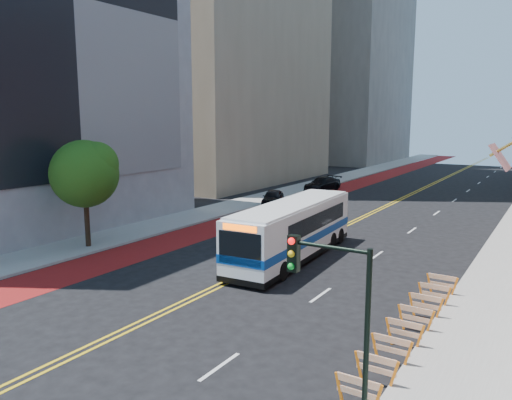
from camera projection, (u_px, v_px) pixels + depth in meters
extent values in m
plane|color=black|center=(154.00, 317.00, 20.73)|extent=(160.00, 160.00, 0.00)
cube|color=gray|center=(270.00, 196.00, 52.10)|extent=(4.00, 140.00, 0.15)
cube|color=maroon|center=(303.00, 200.00, 50.08)|extent=(3.60, 140.00, 0.01)
cube|color=gold|center=(380.00, 208.00, 45.94)|extent=(0.14, 140.00, 0.01)
cube|color=gold|center=(384.00, 208.00, 45.76)|extent=(0.14, 140.00, 0.01)
cube|color=silver|center=(219.00, 367.00, 16.55)|extent=(0.14, 2.20, 0.01)
cube|color=silver|center=(321.00, 295.00, 23.25)|extent=(0.14, 2.20, 0.01)
cube|color=silver|center=(377.00, 255.00, 29.95)|extent=(0.14, 2.20, 0.01)
cube|color=silver|center=(412.00, 230.00, 36.65)|extent=(0.14, 2.20, 0.01)
cube|color=silver|center=(436.00, 213.00, 43.34)|extent=(0.14, 2.20, 0.01)
cube|color=silver|center=(454.00, 200.00, 50.04)|extent=(0.14, 2.20, 0.01)
cube|color=silver|center=(468.00, 191.00, 56.74)|extent=(0.14, 2.20, 0.01)
cube|color=silver|center=(479.00, 183.00, 63.44)|extent=(0.14, 2.20, 0.01)
cube|color=silver|center=(488.00, 177.00, 70.14)|extent=(0.14, 2.20, 0.01)
cube|color=silver|center=(495.00, 172.00, 76.84)|extent=(0.14, 2.20, 0.01)
cube|color=silver|center=(501.00, 167.00, 83.54)|extent=(0.14, 2.20, 0.01)
cube|color=silver|center=(506.00, 164.00, 90.24)|extent=(0.14, 2.20, 0.01)
cube|color=#B21419|center=(500.00, 157.00, 20.25)|extent=(0.75, 1.90, 1.05)
cube|color=gray|center=(9.00, 22.00, 35.96)|extent=(14.00, 24.00, 30.00)
cube|color=orange|center=(340.00, 389.00, 14.25)|extent=(0.32, 0.06, 0.99)
cube|color=orange|center=(377.00, 400.00, 13.68)|extent=(0.32, 0.06, 0.99)
cube|color=orange|center=(358.00, 381.00, 13.90)|extent=(1.25, 0.05, 0.22)
cube|color=orange|center=(358.00, 393.00, 13.96)|extent=(1.25, 0.05, 0.18)
cube|color=orange|center=(359.00, 366.00, 15.55)|extent=(0.32, 0.06, 0.99)
cube|color=orange|center=(394.00, 376.00, 14.97)|extent=(0.32, 0.06, 0.99)
cube|color=orange|center=(377.00, 359.00, 15.20)|extent=(1.25, 0.05, 0.22)
cube|color=orange|center=(376.00, 370.00, 15.25)|extent=(1.25, 0.05, 0.18)
cube|color=orange|center=(375.00, 347.00, 16.85)|extent=(0.32, 0.06, 0.99)
cube|color=orange|center=(408.00, 355.00, 16.27)|extent=(0.32, 0.06, 0.99)
cube|color=orange|center=(392.00, 340.00, 16.49)|extent=(1.25, 0.05, 0.22)
cube|color=orange|center=(391.00, 350.00, 16.55)|extent=(1.25, 0.05, 0.18)
cube|color=orange|center=(389.00, 331.00, 18.14)|extent=(0.32, 0.06, 0.99)
cube|color=orange|center=(420.00, 338.00, 17.57)|extent=(0.32, 0.06, 0.99)
cube|color=orange|center=(405.00, 324.00, 17.79)|extent=(1.25, 0.05, 0.22)
cube|color=orange|center=(404.00, 333.00, 17.85)|extent=(1.25, 0.05, 0.18)
cube|color=orange|center=(401.00, 317.00, 19.44)|extent=(0.32, 0.06, 0.99)
cube|color=orange|center=(430.00, 323.00, 18.87)|extent=(0.32, 0.06, 0.99)
cube|color=orange|center=(416.00, 310.00, 19.09)|extent=(1.25, 0.05, 0.22)
cube|color=orange|center=(416.00, 319.00, 19.15)|extent=(1.25, 0.05, 0.18)
cube|color=orange|center=(412.00, 304.00, 20.74)|extent=(0.32, 0.06, 0.99)
cube|color=orange|center=(439.00, 310.00, 20.17)|extent=(0.32, 0.06, 0.99)
cube|color=orange|center=(426.00, 298.00, 20.39)|extent=(1.25, 0.05, 0.22)
cube|color=orange|center=(425.00, 306.00, 20.44)|extent=(1.25, 0.05, 0.18)
cube|color=orange|center=(421.00, 293.00, 22.04)|extent=(0.32, 0.06, 0.99)
cube|color=orange|center=(447.00, 298.00, 21.46)|extent=(0.32, 0.06, 0.99)
cube|color=orange|center=(435.00, 287.00, 21.69)|extent=(1.25, 0.05, 0.22)
cube|color=orange|center=(434.00, 295.00, 21.74)|extent=(1.25, 0.05, 0.18)
cube|color=orange|center=(429.00, 284.00, 23.34)|extent=(0.32, 0.06, 0.99)
cube|color=orange|center=(454.00, 288.00, 22.76)|extent=(0.32, 0.06, 0.99)
cube|color=orange|center=(442.00, 277.00, 22.98)|extent=(1.25, 0.05, 0.22)
cube|color=orange|center=(442.00, 285.00, 23.04)|extent=(1.25, 0.05, 0.18)
cylinder|color=black|center=(87.00, 221.00, 31.37)|extent=(0.32, 0.32, 3.20)
sphere|color=#19410D|center=(84.00, 174.00, 30.88)|extent=(4.20, 4.20, 4.20)
sphere|color=#19410D|center=(96.00, 164.00, 30.81)|extent=(2.80, 2.80, 2.80)
sphere|color=#19410D|center=(75.00, 167.00, 30.83)|extent=(2.40, 2.40, 2.40)
cylinder|color=black|center=(366.00, 350.00, 11.99)|extent=(0.14, 0.14, 5.00)
cylinder|color=black|center=(330.00, 247.00, 12.13)|extent=(2.00, 0.10, 0.10)
cube|color=black|center=(294.00, 253.00, 12.70)|extent=(0.28, 0.22, 0.95)
sphere|color=red|center=(291.00, 241.00, 12.52)|extent=(0.18, 0.18, 0.18)
sphere|color=yellow|center=(291.00, 254.00, 12.58)|extent=(0.18, 0.18, 0.18)
sphere|color=#0CA526|center=(291.00, 266.00, 12.63)|extent=(0.18, 0.18, 0.18)
cube|color=silver|center=(292.00, 229.00, 28.98)|extent=(3.34, 12.26, 2.88)
cube|color=navy|center=(292.00, 236.00, 29.05)|extent=(3.38, 12.31, 0.45)
cube|color=black|center=(298.00, 218.00, 29.60)|extent=(3.17, 8.63, 0.96)
cube|color=black|center=(240.00, 249.00, 23.71)|extent=(2.31, 0.24, 1.62)
cube|color=black|center=(329.00, 206.00, 34.14)|extent=(2.10, 0.22, 1.01)
cube|color=#FF5905|center=(240.00, 228.00, 23.54)|extent=(1.84, 0.19, 0.30)
cube|color=silver|center=(293.00, 204.00, 28.74)|extent=(3.17, 11.65, 0.12)
cube|color=black|center=(292.00, 253.00, 29.21)|extent=(3.37, 12.30, 0.30)
cylinder|color=black|center=(241.00, 264.00, 26.39)|extent=(0.36, 1.03, 1.01)
cylinder|color=black|center=(282.00, 271.00, 25.26)|extent=(0.36, 1.03, 1.01)
cylinder|color=black|center=(297.00, 236.00, 32.69)|extent=(0.36, 1.03, 1.01)
cylinder|color=black|center=(332.00, 240.00, 31.57)|extent=(0.36, 1.03, 1.01)
cylinder|color=black|center=(306.00, 232.00, 33.96)|extent=(0.36, 1.03, 1.01)
cylinder|color=black|center=(339.00, 236.00, 32.83)|extent=(0.36, 1.03, 1.01)
imported|color=black|center=(273.00, 197.00, 47.18)|extent=(3.22, 4.69, 1.48)
imported|color=black|center=(311.00, 197.00, 48.14)|extent=(1.72, 4.01, 1.28)
imported|color=black|center=(322.00, 184.00, 56.60)|extent=(3.00, 5.65, 1.56)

